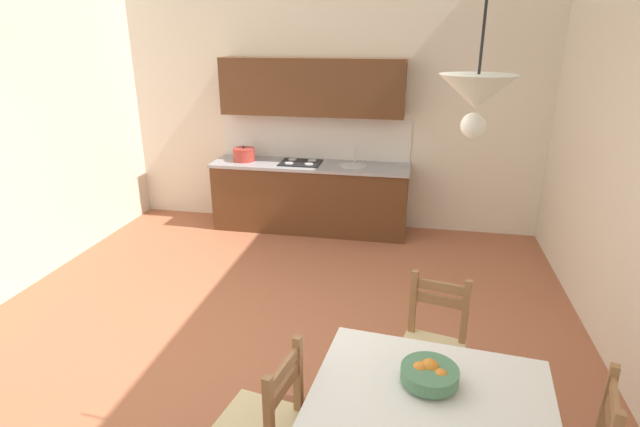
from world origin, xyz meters
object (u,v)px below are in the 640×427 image
object	(u,v)px
kitchen_cabinetry	(310,166)
dining_table	(430,415)
dining_chair_kitchen_side	(432,348)
fruit_bowl	(429,374)
pendant_lamp	(477,94)
dining_chair_tv_side	(263,425)

from	to	relation	value
kitchen_cabinetry	dining_table	world-z (taller)	kitchen_cabinetry
dining_table	dining_chair_kitchen_side	xyz separation A→B (m)	(0.04, 0.85, -0.17)
dining_chair_kitchen_side	fruit_bowl	distance (m)	0.87
pendant_lamp	dining_chair_tv_side	bearing A→B (deg)	-173.43
dining_table	pendant_lamp	distance (m)	1.63
kitchen_cabinetry	dining_chair_tv_side	world-z (taller)	kitchen_cabinetry
kitchen_cabinetry	dining_table	bearing A→B (deg)	-69.45
dining_table	kitchen_cabinetry	bearing A→B (deg)	110.55
pendant_lamp	fruit_bowl	bearing A→B (deg)	166.59
dining_chair_tv_side	dining_chair_kitchen_side	world-z (taller)	same
fruit_bowl	pendant_lamp	world-z (taller)	pendant_lamp
dining_table	dining_chair_tv_side	bearing A→B (deg)	-175.99
dining_chair_kitchen_side	fruit_bowl	xyz separation A→B (m)	(-0.05, -0.78, 0.37)
kitchen_cabinetry	dining_chair_tv_side	size ratio (longest dim) A/B	2.74
dining_chair_tv_side	pendant_lamp	xyz separation A→B (m)	(0.96, 0.11, 1.80)
dining_chair_kitchen_side	dining_table	bearing A→B (deg)	-92.47
kitchen_cabinetry	fruit_bowl	xyz separation A→B (m)	(1.48, -3.92, -0.04)
dining_table	fruit_bowl	bearing A→B (deg)	102.81
kitchen_cabinetry	dining_table	size ratio (longest dim) A/B	1.98
fruit_bowl	pendant_lamp	distance (m)	1.43
pendant_lamp	kitchen_cabinetry	bearing A→B (deg)	111.68
dining_chair_tv_side	fruit_bowl	size ratio (longest dim) A/B	3.10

